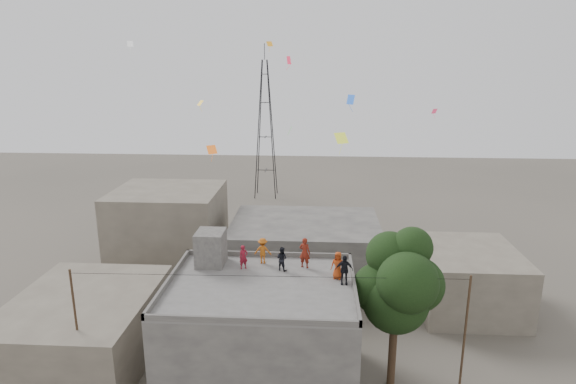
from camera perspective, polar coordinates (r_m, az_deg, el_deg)
name	(u,v)px	position (r m, az deg, el deg)	size (l,w,h in m)	color
ground	(262,384)	(29.13, -3.07, -21.82)	(140.00, 140.00, 0.00)	#4E4940
main_building	(261,336)	(27.42, -3.17, -16.70)	(10.00, 8.00, 6.10)	#484643
parapet	(261,282)	(25.89, -3.27, -10.65)	(10.00, 8.00, 0.30)	#484643
stair_head_box	(211,248)	(28.42, -9.14, -6.56)	(1.60, 1.80, 2.00)	#484643
neighbor_west	(85,327)	(32.62, -22.94, -14.57)	(8.00, 10.00, 4.00)	#60574B
neighbor_north	(305,251)	(40.07, 2.03, -6.96)	(12.00, 9.00, 5.00)	#484643
neighbor_northwest	(169,228)	(43.52, -13.93, -4.20)	(9.00, 8.00, 7.00)	#60574B
neighbor_east	(467,279)	(38.15, 20.44, -9.59)	(7.00, 8.00, 4.40)	#60574B
tree	(399,284)	(26.71, 13.08, -10.55)	(4.90, 4.60, 9.10)	black
utility_line	(268,336)	(25.90, -2.37, -16.73)	(20.12, 0.62, 7.40)	black
transmission_tower	(265,130)	(64.10, -2.69, 7.40)	(2.97, 2.97, 20.01)	black
person_red_adult	(305,253)	(27.67, 1.99, -7.20)	(0.66, 0.43, 1.80)	maroon
person_orange_child	(338,265)	(26.48, 5.93, -8.64)	(0.75, 0.49, 1.53)	#B43D14
person_dark_child	(282,259)	(27.39, -0.75, -7.90)	(0.67, 0.52, 1.38)	black
person_dark_adult	(344,270)	(25.87, 6.67, -9.15)	(0.94, 0.39, 1.61)	black
person_orange_adult	(263,251)	(28.32, -3.01, -6.96)	(1.00, 0.57, 1.54)	#B75814
person_red_child	(243,257)	(27.69, -5.30, -7.70)	(0.51, 0.33, 1.39)	maroon
kites	(285,76)	(29.53, -0.33, 13.63)	(21.61, 14.87, 10.69)	orange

